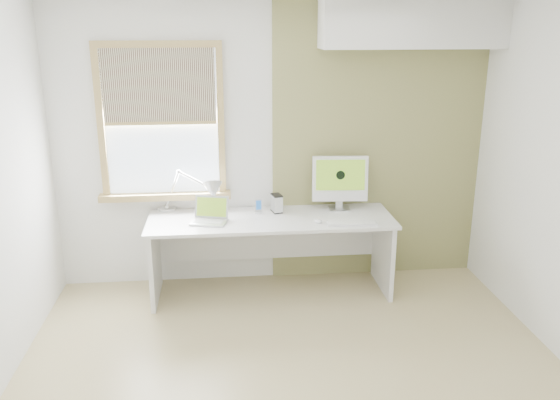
{
  "coord_description": "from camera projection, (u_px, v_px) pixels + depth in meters",
  "views": [
    {
      "loc": [
        -0.46,
        -3.5,
        2.42
      ],
      "look_at": [
        0.0,
        1.05,
        1.0
      ],
      "focal_mm": 37.05,
      "sensor_mm": 36.0,
      "label": 1
    }
  ],
  "objects": [
    {
      "name": "soffit",
      "position": [
        412.0,
        23.0,
        4.98
      ],
      "size": [
        1.6,
        0.4,
        0.42
      ],
      "primitive_type": "cube",
      "color": "white",
      "rests_on": "room"
    },
    {
      "name": "desk_lamp",
      "position": [
        204.0,
        192.0,
        5.22
      ],
      "size": [
        0.65,
        0.43,
        0.4
      ],
      "color": "silver",
      "rests_on": "desk"
    },
    {
      "name": "laptop",
      "position": [
        210.0,
        216.0,
        5.08
      ],
      "size": [
        0.35,
        0.31,
        0.21
      ],
      "color": "silver",
      "rests_on": "desk"
    },
    {
      "name": "window",
      "position": [
        161.0,
        123.0,
        5.16
      ],
      "size": [
        1.2,
        0.14,
        1.42
      ],
      "color": "#A2864C",
      "rests_on": "room"
    },
    {
      "name": "room",
      "position": [
        297.0,
        204.0,
        3.7
      ],
      "size": [
        4.04,
        3.54,
        2.64
      ],
      "color": "tan",
      "rests_on": "ground"
    },
    {
      "name": "mouse",
      "position": [
        318.0,
        221.0,
        5.06
      ],
      "size": [
        0.09,
        0.11,
        0.03
      ],
      "primitive_type": "ellipsoid",
      "rotation": [
        0.0,
        0.0,
        0.38
      ],
      "color": "white",
      "rests_on": "desk"
    },
    {
      "name": "external_drive",
      "position": [
        277.0,
        203.0,
        5.32
      ],
      "size": [
        0.11,
        0.14,
        0.17
      ],
      "color": "silver",
      "rests_on": "desk"
    },
    {
      "name": "accent_wall",
      "position": [
        378.0,
        145.0,
        5.45
      ],
      "size": [
        2.0,
        0.02,
        2.6
      ],
      "primitive_type": "cube",
      "color": "olive",
      "rests_on": "room"
    },
    {
      "name": "imac",
      "position": [
        340.0,
        180.0,
        5.34
      ],
      "size": [
        0.52,
        0.18,
        0.5
      ],
      "color": "silver",
      "rests_on": "desk"
    },
    {
      "name": "desk",
      "position": [
        270.0,
        236.0,
        5.29
      ],
      "size": [
        2.2,
        0.7,
        0.73
      ],
      "color": "silver",
      "rests_on": "room"
    },
    {
      "name": "phone_dock",
      "position": [
        258.0,
        209.0,
        5.29
      ],
      "size": [
        0.09,
        0.09,
        0.14
      ],
      "color": "silver",
      "rests_on": "desk"
    },
    {
      "name": "keyboard",
      "position": [
        352.0,
        223.0,
        5.02
      ],
      "size": [
        0.44,
        0.16,
        0.02
      ],
      "color": "white",
      "rests_on": "desk"
    }
  ]
}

